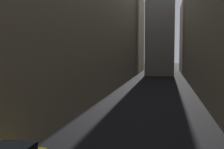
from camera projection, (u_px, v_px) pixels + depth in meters
The scene contains 2 objects.
ground_plane at pixel (153, 93), 38.86m from camera, with size 264.00×264.00×0.00m, color black.
building_block_left at pixel (67, 15), 42.38m from camera, with size 14.12×108.00×21.54m, color gray.
Camera 1 is at (1.78, 9.07, 5.17)m, focal length 47.19 mm.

